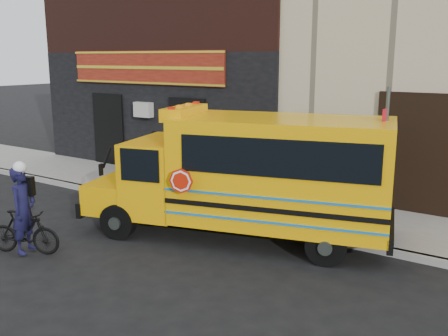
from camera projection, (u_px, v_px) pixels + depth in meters
ground at (153, 253)px, 10.40m from camera, size 120.00×120.00×0.00m
curb at (222, 217)px, 12.50m from camera, size 40.00×0.20×0.15m
sidewalk at (252, 203)px, 13.72m from camera, size 40.00×3.00×0.15m
school_bus at (252, 173)px, 10.90m from camera, size 7.21×3.83×2.92m
sign_pole at (383, 163)px, 10.15m from camera, size 0.07×0.30×3.42m
bicycle at (24, 232)px, 10.28m from camera, size 1.58×1.01×0.92m
cyclist at (24, 212)px, 10.17m from camera, size 0.64×0.77×1.80m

